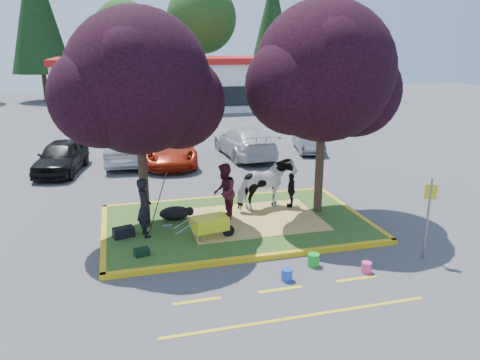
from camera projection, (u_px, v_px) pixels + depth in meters
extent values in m
plane|color=#424244|center=(236.00, 225.00, 14.98)|extent=(90.00, 90.00, 0.00)
cube|color=#294C18|center=(236.00, 223.00, 14.96)|extent=(8.00, 5.00, 0.15)
cube|color=yellow|center=(260.00, 258.00, 12.57)|extent=(8.30, 0.16, 0.15)
cube|color=yellow|center=(219.00, 198.00, 17.35)|extent=(8.30, 0.16, 0.15)
cube|color=yellow|center=(104.00, 236.00, 13.95)|extent=(0.16, 5.30, 0.15)
cube|color=yellow|center=(351.00, 212.00, 15.98)|extent=(0.16, 5.30, 0.15)
cube|color=#DBB55A|center=(254.00, 219.00, 15.09)|extent=(4.20, 3.00, 0.01)
cylinder|color=black|center=(143.00, 171.00, 14.12)|extent=(0.28, 0.28, 3.53)
sphere|color=black|center=(138.00, 81.00, 13.37)|extent=(4.20, 4.20, 4.20)
sphere|color=black|center=(178.00, 102.00, 14.02)|extent=(2.86, 2.86, 2.86)
sphere|color=black|center=(100.00, 97.00, 12.94)|extent=(2.86, 2.86, 2.86)
cylinder|color=black|center=(320.00, 158.00, 15.32)|extent=(0.28, 0.28, 3.70)
sphere|color=black|center=(324.00, 71.00, 14.54)|extent=(4.40, 4.40, 4.40)
sphere|color=black|center=(355.00, 91.00, 15.21)|extent=(2.99, 2.99, 2.99)
sphere|color=black|center=(294.00, 86.00, 14.10)|extent=(2.99, 2.99, 2.99)
cube|color=yellow|center=(197.00, 301.00, 10.60)|extent=(1.10, 0.12, 0.01)
cube|color=yellow|center=(280.00, 289.00, 11.09)|extent=(1.10, 0.12, 0.01)
cube|color=yellow|center=(356.00, 279.00, 11.59)|extent=(1.10, 0.12, 0.01)
cube|color=yellow|center=(299.00, 317.00, 9.98)|extent=(6.00, 0.10, 0.01)
cube|color=silver|center=(178.00, 86.00, 40.85)|extent=(20.00, 8.00, 4.00)
cube|color=#AB1612|center=(177.00, 60.00, 40.25)|extent=(20.40, 8.40, 0.50)
cube|color=black|center=(185.00, 98.00, 37.27)|extent=(19.00, 0.10, 1.60)
cylinder|color=black|center=(45.00, 81.00, 46.23)|extent=(0.44, 0.44, 3.92)
cone|color=black|center=(36.00, 9.00, 44.32)|extent=(5.60, 5.60, 11.90)
cylinder|color=black|center=(127.00, 82.00, 49.72)|extent=(0.44, 0.44, 3.08)
sphere|color=#143811|center=(124.00, 30.00, 48.23)|extent=(6.16, 6.16, 6.16)
cylinder|color=black|center=(203.00, 79.00, 50.70)|extent=(0.44, 0.44, 3.64)
sphere|color=#143811|center=(202.00, 18.00, 48.93)|extent=(7.28, 7.28, 7.28)
cylinder|color=black|center=(271.00, 78.00, 53.17)|extent=(0.44, 0.44, 3.50)
cone|color=black|center=(272.00, 22.00, 51.47)|extent=(5.00, 5.00, 10.62)
cylinder|color=black|center=(339.00, 78.00, 54.27)|extent=(0.44, 0.44, 3.22)
sphere|color=#143811|center=(342.00, 29.00, 52.71)|extent=(6.44, 6.44, 6.44)
imported|color=silver|center=(266.00, 185.00, 15.78)|extent=(2.24, 1.55, 1.73)
ellipsoid|color=black|center=(175.00, 213.00, 15.03)|extent=(1.05, 0.69, 0.43)
imported|color=black|center=(144.00, 208.00, 13.56)|extent=(0.54, 0.71, 1.76)
imported|color=#3F121C|center=(224.00, 192.00, 14.82)|extent=(0.95, 1.07, 1.85)
imported|color=black|center=(291.00, 190.00, 16.07)|extent=(0.54, 0.77, 1.22)
cylinder|color=black|center=(229.00, 231.00, 13.69)|extent=(0.36, 0.13, 0.35)
cylinder|color=slate|center=(200.00, 239.00, 13.28)|extent=(0.04, 0.04, 0.26)
cylinder|color=slate|center=(197.00, 233.00, 13.69)|extent=(0.04, 0.04, 0.26)
cube|color=yellow|center=(210.00, 223.00, 13.47)|extent=(1.08, 0.76, 0.39)
cylinder|color=slate|center=(186.00, 228.00, 13.08)|extent=(0.64, 0.16, 0.33)
cylinder|color=slate|center=(184.00, 222.00, 13.49)|extent=(0.64, 0.16, 0.33)
cube|color=black|center=(124.00, 232.00, 13.67)|extent=(0.65, 0.47, 0.30)
cube|color=black|center=(142.00, 252.00, 12.49)|extent=(0.43, 0.33, 0.21)
cylinder|color=slate|center=(427.00, 219.00, 12.37)|extent=(0.06, 0.06, 2.26)
cube|color=gold|center=(431.00, 192.00, 12.15)|extent=(0.31, 0.13, 0.41)
cylinder|color=green|center=(313.00, 260.00, 12.23)|extent=(0.36, 0.36, 0.34)
cylinder|color=#F93786|center=(366.00, 267.00, 11.88)|extent=(0.33, 0.33, 0.28)
cylinder|color=blue|center=(287.00, 275.00, 11.49)|extent=(0.35, 0.35, 0.30)
imported|color=black|center=(61.00, 157.00, 20.94)|extent=(2.50, 4.48, 1.44)
imported|color=gray|center=(124.00, 148.00, 22.52)|extent=(1.89, 4.63, 1.49)
imported|color=#A7240D|center=(170.00, 149.00, 22.49)|extent=(2.91, 5.40, 1.44)
imported|color=silver|center=(245.00, 142.00, 23.84)|extent=(2.43, 5.39, 1.53)
imported|color=#525459|center=(308.00, 140.00, 25.07)|extent=(2.03, 3.79, 1.19)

